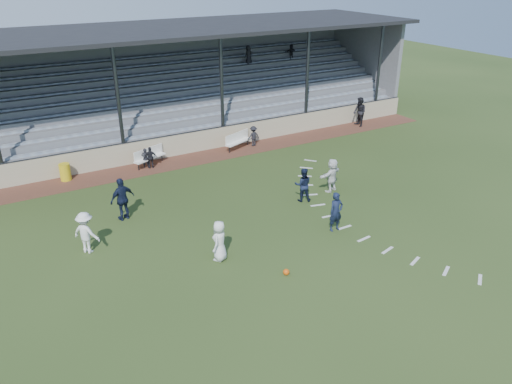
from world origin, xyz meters
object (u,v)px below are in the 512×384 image
(bench_right, at_px, (238,139))
(football, at_px, (286,272))
(trash_bin, at_px, (65,172))
(player_white_lead, at_px, (220,241))
(bench_left, at_px, (149,155))
(official, at_px, (360,112))
(player_navy_lead, at_px, (336,212))

(bench_right, distance_m, football, 13.34)
(trash_bin, relative_size, player_white_lead, 0.55)
(bench_left, distance_m, football, 12.58)
(trash_bin, xyz_separation_m, player_white_lead, (3.52, -10.57, 0.34))
(player_white_lead, bearing_deg, bench_right, -163.18)
(bench_left, relative_size, bench_right, 1.00)
(bench_left, relative_size, football, 8.61)
(bench_right, height_order, football, bench_right)
(bench_right, bearing_deg, official, -23.43)
(official, bearing_deg, bench_left, -82.70)
(player_white_lead, bearing_deg, bench_left, -136.74)
(football, bearing_deg, official, 41.60)
(bench_left, bearing_deg, bench_right, -24.11)
(player_navy_lead, height_order, official, official)
(football, distance_m, player_navy_lead, 4.01)
(bench_right, xyz_separation_m, player_white_lead, (-6.28, -10.38, 0.21))
(trash_bin, relative_size, official, 0.45)
(bench_right, bearing_deg, bench_left, 157.21)
(trash_bin, height_order, official, official)
(bench_right, bearing_deg, player_white_lead, -143.27)
(bench_left, height_order, player_white_lead, player_white_lead)
(bench_left, height_order, player_navy_lead, player_navy_lead)
(football, relative_size, player_white_lead, 0.15)
(bench_right, relative_size, football, 8.65)
(player_navy_lead, bearing_deg, official, 48.41)
(bench_left, height_order, bench_right, same)
(trash_bin, bearing_deg, football, -68.07)
(trash_bin, bearing_deg, player_navy_lead, -51.68)
(football, bearing_deg, player_navy_lead, 26.10)
(trash_bin, relative_size, player_navy_lead, 0.52)
(bench_right, height_order, player_white_lead, player_white_lead)
(bench_left, xyz_separation_m, bench_right, (5.42, -0.07, 0.00))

